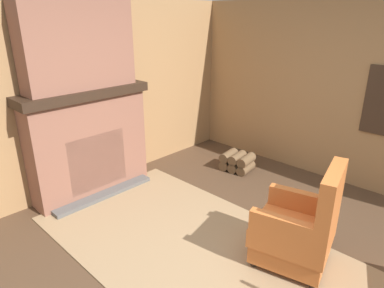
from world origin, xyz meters
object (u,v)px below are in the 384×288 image
Objects in this scene: armchair at (299,230)px; storage_case at (94,80)px; firewood_stack at (237,162)px; oil_lamp_vase at (61,83)px.

storage_case reaches higher than armchair.
armchair is at bearing 7.92° from storage_case.
armchair reaches higher than firewood_stack.
armchair is at bearing -37.80° from firewood_stack.
armchair is 3.02m from oil_lamp_vase.
oil_lamp_vase is 0.43m from storage_case.
armchair is at bearing 16.69° from oil_lamp_vase.
storage_case is (-1.04, -1.65, 1.31)m from firewood_stack.
storage_case is at bearing -5.40° from armchair.
firewood_stack is at bearing 63.59° from oil_lamp_vase.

